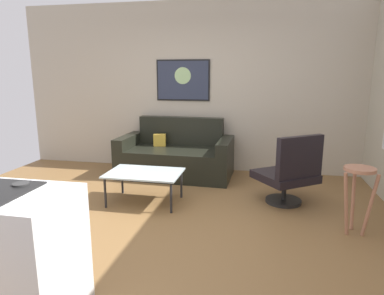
# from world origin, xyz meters

# --- Properties ---
(ground) EXTENTS (6.40, 6.40, 0.04)m
(ground) POSITION_xyz_m (0.00, 0.00, -0.02)
(ground) COLOR brown
(back_wall) EXTENTS (6.40, 0.05, 2.80)m
(back_wall) POSITION_xyz_m (0.00, 2.42, 1.40)
(back_wall) COLOR #B5A995
(back_wall) RESTS_ON ground
(couch) EXTENTS (1.82, 0.95, 0.92)m
(couch) POSITION_xyz_m (-0.35, 1.91, 0.30)
(couch) COLOR black
(couch) RESTS_ON ground
(coffee_table) EXTENTS (0.93, 0.63, 0.41)m
(coffee_table) POSITION_xyz_m (-0.45, 0.65, 0.37)
(coffee_table) COLOR silver
(coffee_table) RESTS_ON ground
(armchair) EXTENTS (0.90, 0.89, 0.91)m
(armchair) POSITION_xyz_m (1.36, 0.95, 0.42)
(armchair) COLOR black
(armchair) RESTS_ON ground
(bar_stool) EXTENTS (0.35, 0.35, 0.71)m
(bar_stool) POSITION_xyz_m (1.98, 0.26, 0.54)
(bar_stool) COLOR #A86E52
(bar_stool) RESTS_ON ground
(wall_painting) EXTENTS (0.91, 0.03, 0.68)m
(wall_painting) POSITION_xyz_m (-0.34, 2.38, 1.52)
(wall_painting) COLOR black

